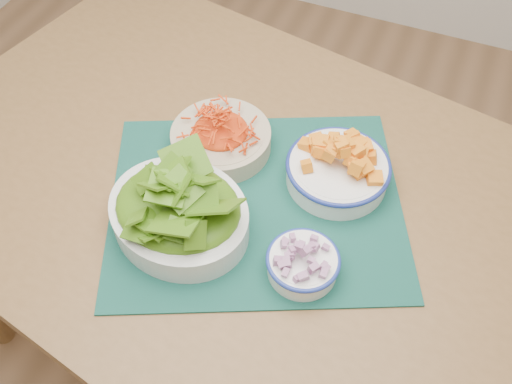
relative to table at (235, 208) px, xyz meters
The scene contains 6 objects.
table is the anchor object (origin of this frame).
placemat 0.12m from the table, 31.59° to the right, with size 0.52×0.43×0.00m, color #0A2F28.
carrot_bowl 0.15m from the table, 131.20° to the left, with size 0.22×0.22×0.07m.
squash_bowl 0.24m from the table, 20.88° to the left, with size 0.23×0.23×0.10m.
lettuce_bowl 0.21m from the table, 106.92° to the right, with size 0.30×0.28×0.12m.
onion_bowl 0.26m from the table, 36.98° to the right, with size 0.14×0.14×0.06m.
Camera 1 is at (0.25, -0.29, 1.58)m, focal length 40.00 mm.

